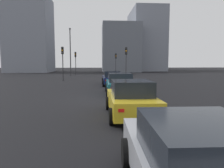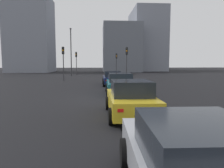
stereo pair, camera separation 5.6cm
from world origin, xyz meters
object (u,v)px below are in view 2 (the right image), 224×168
traffic_light_far_right (63,57)px  car_yellow_left_third (131,99)px  traffic_light_far_left (116,60)px  car_teal_left_second (120,84)px  car_navy_left_lead (112,78)px  traffic_light_near_right (127,57)px  traffic_light_near_left (76,59)px  street_lamp_kerbside (71,48)px  car_silver_left_fourth (193,165)px

traffic_light_far_right → car_yellow_left_third: bearing=19.1°
traffic_light_far_left → traffic_light_far_right: (-11.51, 7.61, 0.22)m
car_teal_left_second → traffic_light_far_right: size_ratio=1.05×
car_navy_left_lead → traffic_light_near_right: 6.12m
traffic_light_far_right → car_navy_left_lead: bearing=48.7°
traffic_light_near_right → car_teal_left_second: bearing=-3.1°
car_yellow_left_third → traffic_light_near_left: size_ratio=0.99×
traffic_light_far_left → street_lamp_kerbside: (-2.33, 7.83, 1.83)m
car_teal_left_second → traffic_light_near_right: bearing=-9.3°
car_yellow_left_third → car_silver_left_fourth: size_ratio=0.96×
car_teal_left_second → traffic_light_far_right: traffic_light_far_right is taller
car_teal_left_second → car_yellow_left_third: (-6.39, 0.17, 0.01)m
traffic_light_near_left → street_lamp_kerbside: (-2.31, 0.59, 1.66)m
traffic_light_far_left → street_lamp_kerbside: street_lamp_kerbside is taller
car_silver_left_fourth → street_lamp_kerbside: street_lamp_kerbside is taller
car_yellow_left_third → traffic_light_far_right: size_ratio=0.97×
car_teal_left_second → car_silver_left_fourth: bearing=-179.5°
car_silver_left_fourth → traffic_light_far_left: size_ratio=1.10×
car_yellow_left_third → traffic_light_far_right: traffic_light_far_right is taller
car_silver_left_fourth → traffic_light_near_right: size_ratio=1.02×
car_teal_left_second → car_yellow_left_third: bearing=179.2°
traffic_light_near_right → traffic_light_far_right: 7.94m
car_navy_left_lead → traffic_light_near_right: traffic_light_near_right is taller
traffic_light_near_right → car_navy_left_lead: bearing=-15.6°
car_silver_left_fourth → car_navy_left_lead: bearing=1.7°
traffic_light_near_left → car_navy_left_lead: bearing=24.4°
car_navy_left_lead → car_silver_left_fourth: bearing=-179.5°
car_navy_left_lead → car_yellow_left_third: size_ratio=1.11×
traffic_light_near_right → street_lamp_kerbside: size_ratio=0.53×
car_navy_left_lead → car_silver_left_fourth: (-18.14, -0.13, 0.01)m
traffic_light_far_right → traffic_light_near_right: bearing=91.0°
traffic_light_far_left → street_lamp_kerbside: size_ratio=0.49×
car_yellow_left_third → car_teal_left_second: bearing=-1.9°
car_navy_left_lead → street_lamp_kerbside: 16.09m
car_yellow_left_third → car_silver_left_fourth: (-5.75, -0.12, -0.03)m
street_lamp_kerbside → traffic_light_far_left: bearing=-73.4°
car_teal_left_second → car_navy_left_lead: bearing=2.5°
car_silver_left_fourth → street_lamp_kerbside: (32.55, 6.12, 3.94)m
traffic_light_near_right → traffic_light_near_left: bearing=-139.7°
car_navy_left_lead → car_teal_left_second: bearing=-178.1°
street_lamp_kerbside → traffic_light_far_right: bearing=-178.6°
car_silver_left_fourth → traffic_light_far_left: (34.88, -1.71, 2.11)m
car_navy_left_lead → car_teal_left_second: size_ratio=1.03×
car_silver_left_fourth → traffic_light_far_left: bearing=-1.6°
traffic_light_near_left → traffic_light_near_right: 13.76m
traffic_light_near_right → traffic_light_far_right: bearing=-83.0°
car_silver_left_fourth → traffic_light_near_right: bearing=-3.7°
car_silver_left_fourth → traffic_light_far_right: (23.37, 5.90, 2.33)m
car_navy_left_lead → car_teal_left_second: (-5.99, -0.19, 0.03)m
street_lamp_kerbside → traffic_light_near_right: bearing=-138.4°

